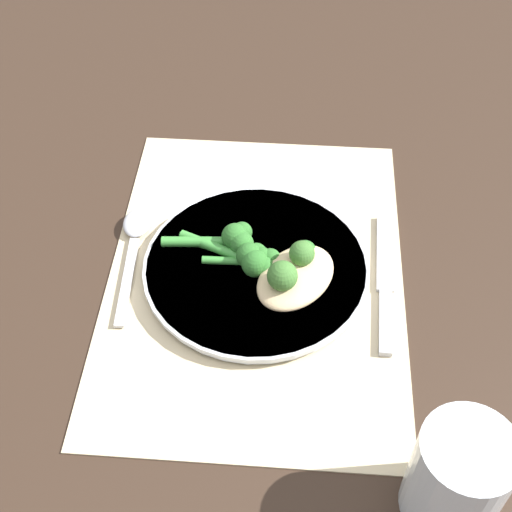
# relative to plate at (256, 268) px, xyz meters

# --- Properties ---
(ground_plane) EXTENTS (3.00, 3.00, 0.00)m
(ground_plane) POSITION_rel_plate_xyz_m (0.00, 0.00, -0.01)
(ground_plane) COLOR #332319
(placemat) EXTENTS (0.47, 0.34, 0.00)m
(placemat) POSITION_rel_plate_xyz_m (0.00, 0.00, -0.01)
(placemat) COLOR beige
(placemat) RESTS_ON ground_plane
(plate) EXTENTS (0.26, 0.26, 0.01)m
(plate) POSITION_rel_plate_xyz_m (0.00, 0.00, 0.00)
(plate) COLOR silver
(plate) RESTS_ON placemat
(chicken_fillet) EXTENTS (0.13, 0.12, 0.03)m
(chicken_fillet) POSITION_rel_plate_xyz_m (0.03, 0.05, 0.02)
(chicken_fillet) COLOR #DBBC89
(chicken_fillet) RESTS_ON plate
(pesto_dollop_primary) EXTENTS (0.03, 0.03, 0.03)m
(pesto_dollop_primary) POSITION_rel_plate_xyz_m (0.04, 0.03, 0.04)
(pesto_dollop_primary) COLOR #3D702D
(pesto_dollop_primary) RESTS_ON chicken_fillet
(pesto_dollop_secondary) EXTENTS (0.03, 0.03, 0.03)m
(pesto_dollop_secondary) POSITION_rel_plate_xyz_m (0.01, 0.05, 0.04)
(pesto_dollop_secondary) COLOR #3D702D
(pesto_dollop_secondary) RESTS_ON chicken_fillet
(broccoli_stalk_front) EXTENTS (0.04, 0.13, 0.03)m
(broccoli_stalk_front) POSITION_rel_plate_xyz_m (-0.00, 0.04, 0.02)
(broccoli_stalk_front) COLOR #3D8E38
(broccoli_stalk_front) RESTS_ON plate
(broccoli_stalk_left) EXTENTS (0.05, 0.10, 0.03)m
(broccoli_stalk_left) POSITION_rel_plate_xyz_m (0.00, 0.00, 0.02)
(broccoli_stalk_left) COLOR #3D8E38
(broccoli_stalk_left) RESTS_ON plate
(broccoli_stalk_right) EXTENTS (0.07, 0.11, 0.03)m
(broccoli_stalk_right) POSITION_rel_plate_xyz_m (0.00, -0.01, 0.02)
(broccoli_stalk_right) COLOR #3D8E38
(broccoli_stalk_right) RESTS_ON plate
(broccoli_stalk_rear) EXTENTS (0.05, 0.11, 0.03)m
(broccoli_stalk_rear) POSITION_rel_plate_xyz_m (-0.03, -0.03, 0.02)
(broccoli_stalk_rear) COLOR #3D8E38
(broccoli_stalk_rear) RESTS_ON plate
(knife) EXTENTS (0.21, 0.03, 0.01)m
(knife) POSITION_rel_plate_xyz_m (0.01, 0.15, -0.01)
(knife) COLOR silver
(knife) RESTS_ON placemat
(spoon) EXTENTS (0.18, 0.04, 0.01)m
(spoon) POSITION_rel_plate_xyz_m (-0.04, -0.15, -0.00)
(spoon) COLOR silver
(spoon) RESTS_ON placemat
(water_glass) EXTENTS (0.08, 0.08, 0.11)m
(water_glass) POSITION_rel_plate_xyz_m (0.26, 0.19, 0.04)
(water_glass) COLOR silver
(water_glass) RESTS_ON ground_plane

